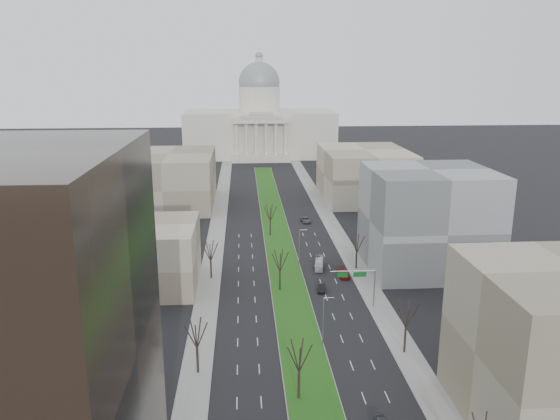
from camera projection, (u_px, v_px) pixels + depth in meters
name	position (u px, v px, depth m)	size (l,w,h in m)	color
ground	(277.00, 236.00, 156.88)	(600.00, 600.00, 0.00)	black
median	(277.00, 236.00, 155.88)	(8.00, 222.03, 0.20)	#999993
sidewalk_left	(212.00, 267.00, 131.56)	(5.00, 330.00, 0.15)	gray
sidewalk_right	(355.00, 264.00, 133.90)	(5.00, 330.00, 0.15)	gray
capitol	(260.00, 126.00, 297.15)	(80.00, 46.00, 55.00)	beige
building_beige_left	(137.00, 256.00, 119.12)	(26.00, 22.00, 14.00)	gray
building_grey_right	(428.00, 219.00, 129.09)	(28.00, 26.00, 24.00)	slate
building_far_left	(170.00, 179.00, 190.88)	(30.00, 40.00, 18.00)	gray
building_far_right	(364.00, 174.00, 200.38)	(30.00, 40.00, 18.00)	gray
tree_left_mid	(196.00, 333.00, 84.46)	(5.40, 5.40, 9.72)	black
tree_left_far	(210.00, 250.00, 123.11)	(5.28, 5.28, 9.50)	black
tree_right_mid	(407.00, 314.00, 90.58)	(5.52, 5.52, 9.94)	black
tree_right_far	(357.00, 243.00, 129.35)	(5.04, 5.04, 9.07)	black
tree_median_a	(299.00, 355.00, 77.76)	(5.40, 5.40, 9.72)	black
tree_median_b	(280.00, 260.00, 116.37)	(5.40, 5.40, 9.72)	black
tree_median_c	(270.00, 212.00, 154.98)	(5.40, 5.40, 9.72)	black
streetlamp_median_b	(324.00, 321.00, 93.17)	(1.90, 0.20, 9.16)	gray
streetlamp_median_c	(299.00, 247.00, 131.78)	(1.90, 0.20, 9.16)	gray
mast_arm_signs	(361.00, 280.00, 108.00)	(9.12, 0.24, 8.09)	gray
car_black	(321.00, 288.00, 117.81)	(1.52, 4.35, 1.43)	black
car_red	(343.00, 274.00, 125.77)	(2.19, 5.38, 1.56)	maroon
car_grey_far	(306.00, 220.00, 170.35)	(2.51, 5.44, 1.51)	#4A4B52
box_van	(319.00, 263.00, 131.38)	(1.84, 7.85, 2.19)	white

